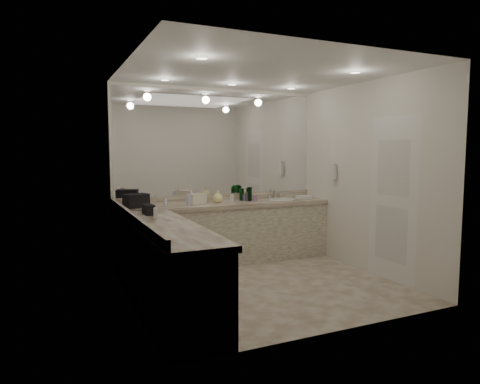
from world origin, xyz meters
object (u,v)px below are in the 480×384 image
cream_cosmetic_case (197,199)px  soap_bottle_b (189,199)px  wall_phone (333,171)px  black_toiletry_bag (136,201)px  soap_bottle_c (218,196)px  soap_bottle_a (191,197)px  hand_towel (304,197)px  sink (281,200)px

cream_cosmetic_case → soap_bottle_b: 0.13m
wall_phone → cream_cosmetic_case: 2.10m
wall_phone → black_toiletry_bag: wall_phone is taller
wall_phone → soap_bottle_b: wall_phone is taller
cream_cosmetic_case → soap_bottle_c: soap_bottle_c is taller
soap_bottle_a → soap_bottle_b: size_ratio=1.22×
hand_towel → soap_bottle_a: soap_bottle_a is taller
wall_phone → sink: bearing=140.4°
soap_bottle_a → soap_bottle_c: size_ratio=1.16×
wall_phone → cream_cosmetic_case: (-2.02, 0.47, -0.38)m
soap_bottle_a → soap_bottle_c: bearing=4.9°
wall_phone → hand_towel: wall_phone is taller
sink → black_toiletry_bag: (-2.27, -0.06, 0.09)m
soap_bottle_a → soap_bottle_b: 0.06m
sink → cream_cosmetic_case: (-1.41, -0.03, 0.08)m
soap_bottle_b → wall_phone: bearing=-11.7°
soap_bottle_c → soap_bottle_a: bearing=-175.1°
wall_phone → black_toiletry_bag: (-2.87, 0.44, -0.36)m
hand_towel → soap_bottle_c: bearing=179.9°
sink → cream_cosmetic_case: cream_cosmetic_case is taller
soap_bottle_c → cream_cosmetic_case: bearing=-172.4°
black_toiletry_bag → soap_bottle_b: 0.74m
hand_towel → soap_bottle_a: bearing=-179.0°
black_toiletry_bag → soap_bottle_a: 0.78m
soap_bottle_b → black_toiletry_bag: bearing=179.8°
cream_cosmetic_case → soap_bottle_a: bearing=152.8°
soap_bottle_c → wall_phone: bearing=-17.3°
sink → cream_cosmetic_case: bearing=-178.9°
hand_towel → soap_bottle_b: soap_bottle_b is taller
soap_bottle_b → soap_bottle_c: bearing=9.7°
soap_bottle_b → soap_bottle_a: bearing=48.1°
soap_bottle_a → soap_bottle_b: bearing=-131.9°
sink → wall_phone: wall_phone is taller
sink → soap_bottle_a: (-1.49, -0.02, 0.12)m
sink → soap_bottle_c: soap_bottle_c is taller
sink → wall_phone: size_ratio=1.83×
cream_cosmetic_case → soap_bottle_a: soap_bottle_a is taller
black_toiletry_bag → soap_bottle_c: size_ratio=1.60×
sink → cream_cosmetic_case: 1.41m
hand_towel → soap_bottle_c: size_ratio=1.18×
sink → soap_bottle_c: size_ratio=2.27×
wall_phone → hand_towel: bearing=109.5°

